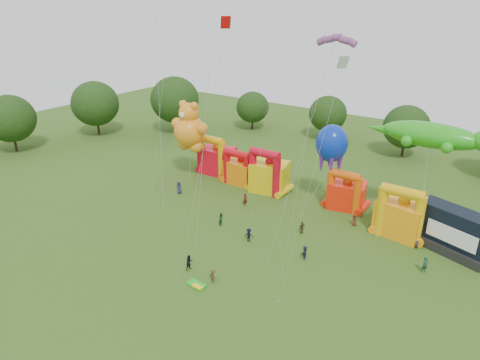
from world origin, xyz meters
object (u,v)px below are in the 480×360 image
Objects in this scene: stage_trailer at (454,232)px; spectator_0 at (179,188)px; octopus_kite at (327,159)px; bouncy_castle_0 at (216,158)px; teddy_bear_kite at (190,138)px; bouncy_castle_2 at (269,175)px; gecko_kite at (428,161)px; spectator_4 at (302,228)px.

stage_trailer is 37.28m from spectator_0.
octopus_kite is (-17.22, 2.52, 4.42)m from stage_trailer.
octopus_kite is (20.07, -1.07, 4.44)m from bouncy_castle_0.
octopus_kite is at bearing 171.68° from stage_trailer.
bouncy_castle_0 is 6.50m from teddy_bear_kite.
gecko_kite reaches higher than bouncy_castle_2.
spectator_4 is at bearing -40.20° from bouncy_castle_2.
stage_trailer is 39.19m from teddy_bear_kite.
spectator_4 is at bearing -24.99° from bouncy_castle_0.
stage_trailer is 17.95m from octopus_kite.
teddy_bear_kite is 21.99m from octopus_kite.
stage_trailer is 17.30m from spectator_4.
stage_trailer is at bearing -5.07° from bouncy_castle_2.
bouncy_castle_2 reaches higher than spectator_0.
bouncy_castle_2 is 10.03m from octopus_kite.
bouncy_castle_0 is 10.00m from spectator_0.
octopus_kite is at bearing -176.41° from gecko_kite.
bouncy_castle_2 is at bearing -101.09° from spectator_4.
stage_trailer is at bearing 140.68° from spectator_4.
spectator_0 is at bearing -170.30° from stage_trailer.
spectator_0 is at bearing -67.39° from teddy_bear_kite.
teddy_bear_kite reaches higher than octopus_kite.
teddy_bear_kite is at bearing 95.82° from spectator_0.
bouncy_castle_2 is 3.61× the size of spectator_0.
teddy_bear_kite reaches higher than bouncy_castle_2.
spectator_0 is (-36.71, -6.27, -1.60)m from stage_trailer.
gecko_kite reaches higher than spectator_0.
bouncy_castle_0 is 23.54m from spectator_4.
bouncy_castle_2 is 13.65m from spectator_0.
spectator_4 is (22.93, -5.40, -6.10)m from teddy_bear_kite.
teddy_bear_kite is at bearing -74.14° from spectator_4.
teddy_bear_kite is (-1.65, -4.52, 4.37)m from bouncy_castle_0.
gecko_kite reaches higher than bouncy_castle_0.
spectator_0 is at bearing -140.57° from bouncy_castle_2.
bouncy_castle_2 is 26.36m from stage_trailer.
spectator_0 is (-32.03, -9.58, -8.22)m from gecko_kite.
teddy_bear_kite is at bearing -165.59° from bouncy_castle_2.
teddy_bear_kite is (-38.94, -0.93, 4.36)m from stage_trailer.
stage_trailer is 0.59× the size of gecko_kite.
bouncy_castle_0 is 20.58m from octopus_kite.
bouncy_castle_2 is at bearing -6.51° from bouncy_castle_0.
spectator_4 is (21.28, -9.92, -1.72)m from bouncy_castle_0.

